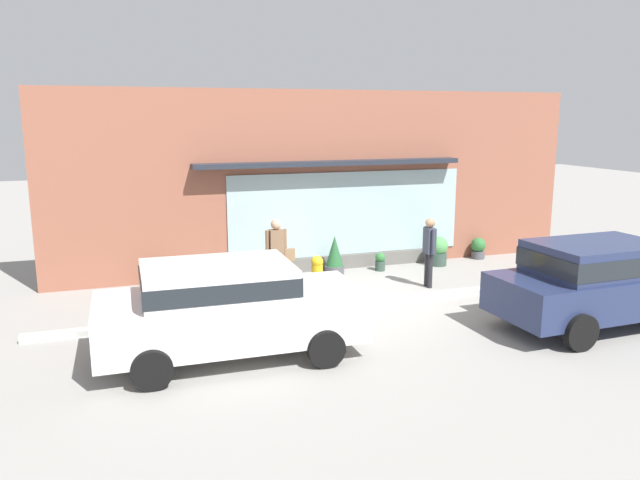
# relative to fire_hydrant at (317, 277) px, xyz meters

# --- Properties ---
(ground_plane) EXTENTS (60.00, 60.00, 0.00)m
(ground_plane) POSITION_rel_fire_hydrant_xyz_m (1.09, -0.74, -0.46)
(ground_plane) COLOR gray
(curb_strip) EXTENTS (14.00, 0.24, 0.12)m
(curb_strip) POSITION_rel_fire_hydrant_xyz_m (1.09, -0.94, -0.40)
(curb_strip) COLOR #B2B2AD
(curb_strip) RESTS_ON ground_plane
(storefront) EXTENTS (14.00, 0.81, 4.59)m
(storefront) POSITION_rel_fire_hydrant_xyz_m (1.10, 2.44, 1.79)
(storefront) COLOR #935642
(storefront) RESTS_ON ground_plane
(fire_hydrant) EXTENTS (0.43, 0.40, 0.93)m
(fire_hydrant) POSITION_rel_fire_hydrant_xyz_m (0.00, 0.00, 0.00)
(fire_hydrant) COLOR gold
(fire_hydrant) RESTS_ON ground_plane
(pedestrian_with_handbag) EXTENTS (0.67, 0.23, 1.73)m
(pedestrian_with_handbag) POSITION_rel_fire_hydrant_xyz_m (-0.80, 0.41, 0.56)
(pedestrian_with_handbag) COLOR brown
(pedestrian_with_handbag) RESTS_ON ground_plane
(pedestrian_passerby) EXTENTS (0.22, 0.48, 1.63)m
(pedestrian_passerby) POSITION_rel_fire_hydrant_xyz_m (2.72, -0.10, 0.50)
(pedestrian_passerby) COLOR #232328
(pedestrian_passerby) RESTS_ON ground_plane
(parked_car_navy) EXTENTS (4.39, 2.05, 1.64)m
(parked_car_navy) POSITION_rel_fire_hydrant_xyz_m (4.47, -3.56, 0.47)
(parked_car_navy) COLOR navy
(parked_car_navy) RESTS_ON ground_plane
(parked_car_white) EXTENTS (4.36, 2.07, 1.60)m
(parked_car_white) POSITION_rel_fire_hydrant_xyz_m (-2.51, -2.80, 0.45)
(parked_car_white) COLOR white
(parked_car_white) RESTS_ON ground_plane
(potted_plant_low_front) EXTENTS (0.32, 0.32, 0.65)m
(potted_plant_low_front) POSITION_rel_fire_hydrant_xyz_m (-3.40, 1.80, -0.14)
(potted_plant_low_front) COLOR #33473D
(potted_plant_low_front) RESTS_ON ground_plane
(potted_plant_window_right) EXTENTS (0.41, 0.41, 0.59)m
(potted_plant_window_right) POSITION_rel_fire_hydrant_xyz_m (5.47, 2.03, -0.15)
(potted_plant_window_right) COLOR #4C4C51
(potted_plant_window_right) RESTS_ON ground_plane
(potted_plant_doorstep) EXTENTS (0.29, 0.29, 0.52)m
(potted_plant_doorstep) POSITION_rel_fire_hydrant_xyz_m (-0.26, 1.92, -0.18)
(potted_plant_doorstep) COLOR #B7B2A3
(potted_plant_doorstep) RESTS_ON ground_plane
(potted_plant_window_left) EXTENTS (0.26, 0.26, 0.47)m
(potted_plant_window_left) POSITION_rel_fire_hydrant_xyz_m (2.29, 1.68, -0.22)
(potted_plant_window_left) COLOR #33473D
(potted_plant_window_left) RESTS_ON ground_plane
(potted_plant_trailing_edge) EXTENTS (0.52, 0.52, 0.78)m
(potted_plant_trailing_edge) POSITION_rel_fire_hydrant_xyz_m (4.00, 1.71, -0.05)
(potted_plant_trailing_edge) COLOR #33473D
(potted_plant_trailing_edge) RESTS_ON ground_plane
(potted_plant_near_hydrant) EXTENTS (0.49, 0.49, 0.99)m
(potted_plant_near_hydrant) POSITION_rel_fire_hydrant_xyz_m (1.05, 1.73, 0.02)
(potted_plant_near_hydrant) COLOR #4C4C51
(potted_plant_near_hydrant) RESTS_ON ground_plane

